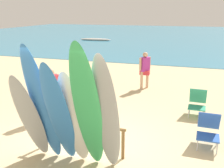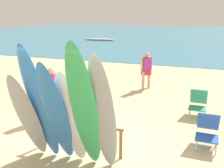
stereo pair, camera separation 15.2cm
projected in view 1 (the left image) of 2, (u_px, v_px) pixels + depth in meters
The scene contains 14 objects.
ground at pixel (162, 55), 18.81m from camera, with size 60.00×60.00×0.00m, color #D3BC8C.
ocean_water at pixel (178, 35), 33.69m from camera, with size 60.00×40.00×0.02m, color teal.
surfboard_rack at pixel (82, 131), 5.83m from camera, with size 2.00×0.07×0.71m.
surfboard_grey_0 at pixel (30, 118), 5.31m from camera, with size 0.54×0.08×2.11m, color #999EA3.
surfboard_blue_1 at pixel (43, 107), 5.10m from camera, with size 0.47×0.08×2.69m, color #337AD1.
surfboard_blue_2 at pixel (60, 116), 5.01m from camera, with size 0.47×0.06×2.48m, color #337AD1.
surfboard_white_3 at pixel (74, 120), 5.07m from camera, with size 0.51×0.07×2.20m, color white.
surfboard_green_4 at pixel (88, 111), 4.75m from camera, with size 0.50×0.06×2.84m, color #38B266.
surfboard_grey_5 at pixel (107, 117), 4.76m from camera, with size 0.47×0.08×2.58m, color #999EA3.
beachgoer_by_water at pixel (145, 68), 10.60m from camera, with size 0.39×0.46×1.50m.
beachgoer_near_rack at pixel (52, 89), 7.67m from camera, with size 0.42×0.45×1.51m.
beach_chair_red at pixel (197, 102), 7.97m from camera, with size 0.53×0.73×0.81m.
beach_chair_blue at pixel (208, 129), 6.17m from camera, with size 0.52×0.75×0.79m.
distant_boat at pixel (95, 39), 27.70m from camera, with size 3.36×0.71×0.27m.
Camera 1 is at (2.25, -4.88, 3.11)m, focal length 42.12 mm.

